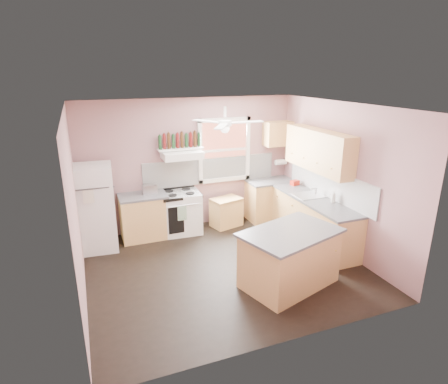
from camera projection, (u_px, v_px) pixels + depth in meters
name	position (u px, v px, depth m)	size (l,w,h in m)	color
floor	(225.00, 267.00, 6.41)	(4.50, 4.50, 0.00)	black
ceiling	(225.00, 106.00, 5.57)	(4.50, 4.50, 0.00)	white
wall_back	(190.00, 164.00, 7.79)	(4.50, 0.05, 2.70)	#926869
wall_right	(342.00, 178.00, 6.78)	(0.05, 4.00, 2.70)	#926869
wall_left	(73.00, 211.00, 5.21)	(0.05, 4.00, 2.70)	#926869
backsplash_back	(211.00, 171.00, 7.96)	(2.90, 0.03, 0.55)	white
backsplash_right	(329.00, 183.00, 7.08)	(0.03, 2.60, 0.55)	white
window_view	(224.00, 150.00, 7.93)	(1.00, 0.02, 1.20)	brown
window_frame	(224.00, 150.00, 7.91)	(1.16, 0.07, 1.36)	white
refrigerator	(96.00, 208.00, 6.85)	(0.68, 0.66, 1.61)	white
base_cabinet_left	(144.00, 217.00, 7.42)	(0.90, 0.60, 0.86)	tan
counter_left	(143.00, 196.00, 7.28)	(0.92, 0.62, 0.04)	#4E4E51
toaster	(150.00, 189.00, 7.32)	(0.28, 0.16, 0.18)	silver
stove	(180.00, 212.00, 7.68)	(0.80, 0.64, 0.86)	white
range_hood	(182.00, 155.00, 7.38)	(0.78, 0.50, 0.14)	white
bottle_shelf	(180.00, 149.00, 7.46)	(0.90, 0.26, 0.03)	white
cart	(226.00, 212.00, 8.02)	(0.62, 0.41, 0.62)	tan
base_cabinet_corner	(270.00, 200.00, 8.39)	(1.00, 0.60, 0.86)	tan
base_cabinet_right	(313.00, 222.00, 7.22)	(0.60, 2.20, 0.86)	tan
counter_corner	(271.00, 181.00, 8.25)	(1.02, 0.62, 0.04)	#4E4E51
counter_right	(315.00, 200.00, 7.07)	(0.62, 2.22, 0.04)	#4E4E51
sink	(309.00, 196.00, 7.25)	(0.55, 0.45, 0.03)	silver
faucet	(316.00, 191.00, 7.28)	(0.03, 0.03, 0.14)	silver
upper_cabinet_right	(318.00, 150.00, 7.02)	(0.33, 1.80, 0.76)	tan
upper_cabinet_corner	(278.00, 134.00, 8.11)	(0.60, 0.33, 0.52)	tan
paper_towel	(281.00, 162.00, 8.38)	(0.12, 0.12, 0.26)	white
island	(289.00, 259.00, 5.78)	(1.40, 0.88, 0.86)	tan
island_top	(291.00, 233.00, 5.64)	(1.48, 0.96, 0.04)	#4E4E51
ceiling_fan_hub	(225.00, 123.00, 5.65)	(0.20, 0.20, 0.08)	white
soap_bottle	(334.00, 197.00, 6.82)	(0.09, 0.09, 0.23)	silver
red_caddy	(295.00, 183.00, 7.89)	(0.18, 0.12, 0.10)	red
wine_bottles	(180.00, 141.00, 7.41)	(0.86, 0.06, 0.31)	#143819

